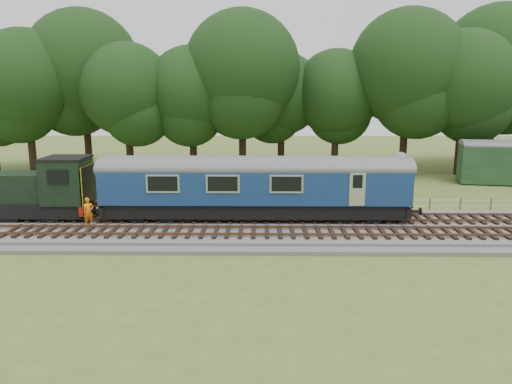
{
  "coord_description": "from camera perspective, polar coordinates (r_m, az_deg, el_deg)",
  "views": [
    {
      "loc": [
        -3.07,
        -27.64,
        7.98
      ],
      "look_at": [
        -3.43,
        1.4,
        2.0
      ],
      "focal_mm": 35.0,
      "sensor_mm": 36.0,
      "label": 1
    }
  ],
  "objects": [
    {
      "name": "track_north",
      "position": [
        30.17,
        6.55,
        -2.97
      ],
      "size": [
        67.2,
        2.4,
        0.21
      ],
      "color": "black",
      "rests_on": "ballast"
    },
    {
      "name": "shunter_loco",
      "position": [
        32.95,
        -25.11,
        0.02
      ],
      "size": [
        8.92,
        2.6,
        3.38
      ],
      "color": "black",
      "rests_on": "ground"
    },
    {
      "name": "ground",
      "position": [
        28.94,
        6.8,
        -4.46
      ],
      "size": [
        120.0,
        120.0,
        0.0
      ],
      "primitive_type": "plane",
      "color": "#4B6425",
      "rests_on": "ground"
    },
    {
      "name": "dmu_railcar",
      "position": [
        29.54,
        -0.11,
        1.15
      ],
      "size": [
        18.05,
        2.86,
        3.88
      ],
      "color": "black",
      "rests_on": "ground"
    },
    {
      "name": "ballast",
      "position": [
        28.89,
        6.81,
        -4.13
      ],
      "size": [
        70.0,
        7.0,
        0.35
      ],
      "primitive_type": "cube",
      "color": "#4C4C4F",
      "rests_on": "ground"
    },
    {
      "name": "tree_line",
      "position": [
        50.37,
        4.21,
        2.49
      ],
      "size": [
        70.0,
        8.0,
        18.0
      ],
      "primitive_type": null,
      "color": "black",
      "rests_on": "ground"
    },
    {
      "name": "fence",
      "position": [
        33.26,
        6.0,
        -2.31
      ],
      "size": [
        64.0,
        0.12,
        1.0
      ],
      "primitive_type": null,
      "color": "#6B6054",
      "rests_on": "ground"
    },
    {
      "name": "track_south",
      "position": [
        27.29,
        7.17,
        -4.55
      ],
      "size": [
        67.2,
        2.4,
        0.21
      ],
      "color": "black",
      "rests_on": "ballast"
    },
    {
      "name": "worker",
      "position": [
        30.01,
        -18.6,
        -2.13
      ],
      "size": [
        0.7,
        0.67,
        1.61
      ],
      "primitive_type": "imported",
      "rotation": [
        0.0,
        0.0,
        0.66
      ],
      "color": "orange",
      "rests_on": "ballast"
    }
  ]
}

